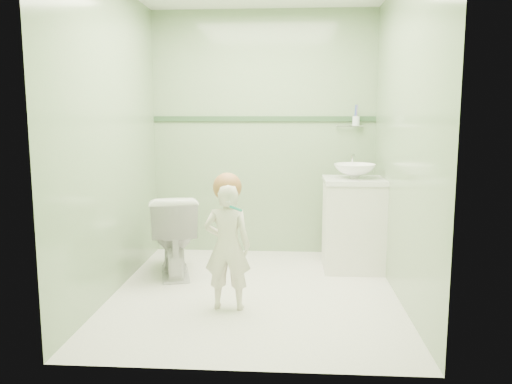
{
  "coord_description": "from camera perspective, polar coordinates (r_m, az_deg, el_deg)",
  "views": [
    {
      "loc": [
        0.27,
        -3.85,
        1.38
      ],
      "look_at": [
        0.0,
        0.15,
        0.78
      ],
      "focal_mm": 35.83,
      "sensor_mm": 36.0,
      "label": 1
    }
  ],
  "objects": [
    {
      "name": "ground",
      "position": [
        4.1,
        -0.14,
        -11.16
      ],
      "size": [
        2.5,
        2.5,
        0.0
      ],
      "primitive_type": "plane",
      "color": "silver",
      "rests_on": "ground"
    },
    {
      "name": "trim_stripe",
      "position": [
        5.09,
        0.83,
        8.18
      ],
      "size": [
        2.2,
        0.02,
        0.05
      ],
      "primitive_type": "cube",
      "color": "#335433",
      "rests_on": "room_shell"
    },
    {
      "name": "cup_holder",
      "position": [
        5.07,
        11.01,
        7.78
      ],
      "size": [
        0.26,
        0.07,
        0.21
      ],
      "color": "silver",
      "rests_on": "room_shell"
    },
    {
      "name": "toilet",
      "position": [
        4.51,
        -9.2,
        -4.7
      ],
      "size": [
        0.57,
        0.78,
        0.71
      ],
      "primitive_type": "imported",
      "rotation": [
        0.0,
        0.0,
        3.4
      ],
      "color": "white",
      "rests_on": "ground"
    },
    {
      "name": "teal_toothbrush",
      "position": [
        3.46,
        -2.35,
        -1.78
      ],
      "size": [
        0.11,
        0.13,
        0.08
      ],
      "color": "#148A76",
      "rests_on": "toddler"
    },
    {
      "name": "vanity",
      "position": [
        4.69,
        10.78,
        -3.7
      ],
      "size": [
        0.52,
        0.5,
        0.8
      ],
      "primitive_type": "cube",
      "color": "silver",
      "rests_on": "ground"
    },
    {
      "name": "toddler",
      "position": [
        3.66,
        -3.22,
        -6.09
      ],
      "size": [
        0.34,
        0.23,
        0.92
      ],
      "primitive_type": "imported",
      "rotation": [
        0.0,
        0.0,
        3.12
      ],
      "color": "silver",
      "rests_on": "ground"
    },
    {
      "name": "basin",
      "position": [
        4.61,
        10.95,
        2.31
      ],
      "size": [
        0.37,
        0.37,
        0.13
      ],
      "primitive_type": "imported",
      "color": "white",
      "rests_on": "counter"
    },
    {
      "name": "counter",
      "position": [
        4.62,
        10.92,
        1.27
      ],
      "size": [
        0.54,
        0.52,
        0.04
      ],
      "primitive_type": "cube",
      "color": "white",
      "rests_on": "vanity"
    },
    {
      "name": "hair_cap",
      "position": [
        3.6,
        -3.23,
        0.56
      ],
      "size": [
        0.2,
        0.2,
        0.2
      ],
      "primitive_type": "sphere",
      "color": "#9E6538",
      "rests_on": "toddler"
    },
    {
      "name": "faucet",
      "position": [
        4.79,
        10.7,
        3.5
      ],
      "size": [
        0.03,
        0.13,
        0.18
      ],
      "color": "silver",
      "rests_on": "counter"
    },
    {
      "name": "room_shell",
      "position": [
        3.86,
        -0.15,
        5.84
      ],
      "size": [
        2.5,
        2.54,
        2.4
      ],
      "color": "#85AA78",
      "rests_on": "ground"
    }
  ]
}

